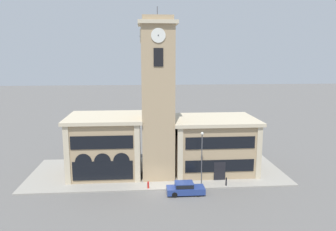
{
  "coord_description": "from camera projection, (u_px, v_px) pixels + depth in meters",
  "views": [
    {
      "loc": [
        -2.04,
        -37.32,
        16.01
      ],
      "look_at": [
        1.16,
        2.55,
        8.77
      ],
      "focal_mm": 35.0,
      "sensor_mm": 36.0,
      "label": 1
    }
  ],
  "objects": [
    {
      "name": "ground_plane",
      "position": [
        160.0,
        191.0,
        39.61
      ],
      "size": [
        300.0,
        300.0,
        0.0
      ],
      "primitive_type": "plane",
      "color": "#605E5B"
    },
    {
      "name": "sidewalk_kerb",
      "position": [
        158.0,
        172.0,
        45.95
      ],
      "size": [
        34.76,
        12.94,
        0.15
      ],
      "color": "gray",
      "rests_on": "ground_plane"
    },
    {
      "name": "clock_tower",
      "position": [
        158.0,
        100.0,
        42.28
      ],
      "size": [
        4.85,
        4.85,
        22.09
      ],
      "color": "tan",
      "rests_on": "ground_plane"
    },
    {
      "name": "town_hall_left_wing",
      "position": [
        106.0,
        145.0,
        44.91
      ],
      "size": [
        10.12,
        9.09,
        8.08
      ],
      "color": "tan",
      "rests_on": "ground_plane"
    },
    {
      "name": "town_hall_right_wing",
      "position": [
        213.0,
        144.0,
        46.14
      ],
      "size": [
        11.7,
        9.09,
        7.57
      ],
      "color": "tan",
      "rests_on": "ground_plane"
    },
    {
      "name": "parked_car_near",
      "position": [
        185.0,
        188.0,
        38.41
      ],
      "size": [
        4.45,
        1.76,
        1.49
      ],
      "rotation": [
        0.0,
        0.0,
        0.0
      ],
      "color": "navy",
      "rests_on": "ground_plane"
    },
    {
      "name": "street_lamp",
      "position": [
        202.0,
        152.0,
        39.96
      ],
      "size": [
        0.36,
        0.36,
        6.85
      ],
      "color": "#4C4C51",
      "rests_on": "sidewalk_kerb"
    },
    {
      "name": "bollard",
      "position": [
        226.0,
        181.0,
        40.71
      ],
      "size": [
        0.18,
        0.18,
        1.06
      ],
      "color": "black",
      "rests_on": "sidewalk_kerb"
    },
    {
      "name": "fire_hydrant",
      "position": [
        148.0,
        185.0,
        39.91
      ],
      "size": [
        0.22,
        0.22,
        0.87
      ],
      "color": "red",
      "rests_on": "sidewalk_kerb"
    }
  ]
}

